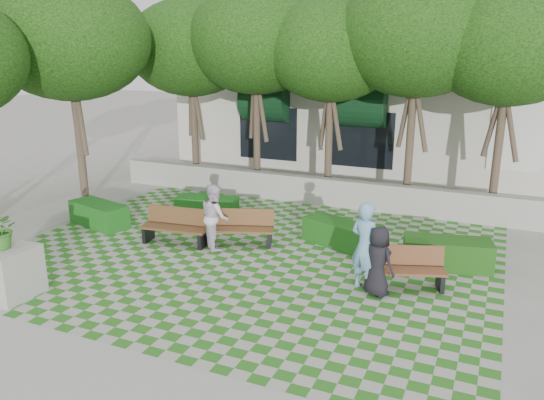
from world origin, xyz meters
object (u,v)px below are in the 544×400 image
at_px(hedge_east, 447,254).
at_px(person_white, 215,217).
at_px(bench_mid, 240,228).
at_px(person_blue, 365,246).
at_px(planter_front, 6,262).
at_px(hedge_midleft, 207,207).
at_px(hedge_west, 99,214).
at_px(bench_west, 176,227).
at_px(hedge_midright, 338,233).
at_px(bench_east, 404,269).
at_px(person_dark, 378,261).

xyz_separation_m(hedge_east, person_white, (-5.68, -1.07, 0.50)).
distance_m(bench_mid, person_blue, 3.98).
bearing_deg(planter_front, hedge_midleft, 80.49).
height_order(hedge_east, hedge_west, hedge_east).
bearing_deg(hedge_west, planter_front, -71.77).
bearing_deg(hedge_east, bench_west, -170.01).
height_order(bench_mid, hedge_midright, bench_mid).
distance_m(bench_east, bench_west, 6.08).
bearing_deg(bench_mid, person_dark, -40.55).
bearing_deg(planter_front, person_blue, 26.13).
bearing_deg(hedge_east, hedge_midright, 171.76).
distance_m(planter_front, person_blue, 7.54).
bearing_deg(hedge_midleft, bench_east, -21.90).
bearing_deg(person_blue, person_dark, 179.79).
xyz_separation_m(planter_front, person_blue, (6.76, 3.32, 0.22)).
xyz_separation_m(bench_west, person_blue, (5.30, -0.76, 0.53)).
relative_size(hedge_midright, person_white, 1.10).
bearing_deg(hedge_midleft, hedge_midright, -8.83).
height_order(bench_east, bench_west, bench_west).
relative_size(hedge_east, person_white, 1.18).
distance_m(bench_east, hedge_midright, 2.83).
bearing_deg(person_blue, hedge_midright, -37.51).
height_order(hedge_midright, hedge_west, hedge_west).
xyz_separation_m(person_dark, person_white, (-4.49, 1.03, 0.10)).
relative_size(planter_front, person_blue, 0.96).
bearing_deg(person_blue, bench_mid, 3.26).
xyz_separation_m(hedge_east, hedge_west, (-9.73, -0.85, -0.01)).
xyz_separation_m(hedge_midright, planter_front, (-5.46, -5.68, 0.44)).
distance_m(hedge_midleft, person_blue, 6.49).
bearing_deg(person_dark, planter_front, 52.13).
xyz_separation_m(hedge_midleft, hedge_west, (-2.52, -1.94, 0.01)).
bearing_deg(bench_mid, hedge_midleft, 120.17).
xyz_separation_m(hedge_west, person_dark, (8.54, -1.25, 0.42)).
distance_m(person_dark, person_white, 4.61).
bearing_deg(hedge_midright, person_dark, -57.08).
relative_size(hedge_midright, hedge_midleft, 1.01).
bearing_deg(hedge_east, bench_mid, -173.63).
xyz_separation_m(bench_mid, bench_west, (-1.60, -0.62, 0.01)).
xyz_separation_m(hedge_midright, person_dark, (1.62, -2.50, 0.43)).
relative_size(bench_west, person_blue, 0.95).
height_order(hedge_west, person_dark, person_dark).
bearing_deg(bench_east, hedge_midright, 117.87).
bearing_deg(bench_east, bench_mid, 148.82).
height_order(bench_west, hedge_west, bench_west).
distance_m(hedge_west, person_white, 4.09).
relative_size(hedge_west, person_blue, 0.99).
xyz_separation_m(bench_east, hedge_midleft, (-6.48, 2.60, -0.11)).
height_order(planter_front, person_blue, person_blue).
bearing_deg(hedge_west, bench_east, -4.22).
bearing_deg(bench_west, hedge_midright, 15.42).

